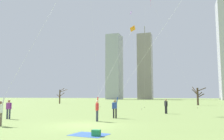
{
  "coord_description": "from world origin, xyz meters",
  "views": [
    {
      "loc": [
        6.82,
        -14.49,
        1.95
      ],
      "look_at": [
        0.0,
        6.0,
        4.35
      ],
      "focal_mm": 37.62,
      "sensor_mm": 36.0,
      "label": 1
    }
  ],
  "objects_px": {
    "bystander_far_off_by_trees": "(166,105)",
    "bare_tree_rightmost": "(60,96)",
    "bystander_watching_nearby": "(9,108)",
    "kite_flyer_far_back_orange": "(103,97)",
    "picnic_spot": "(93,134)",
    "kite_flyer_foreground_left_white": "(130,84)",
    "distant_kite_low_near_trees_pink": "(155,9)",
    "distant_kite_drifting_left_purple": "(132,24)",
    "bare_tree_right_of_center": "(198,95)",
    "kite_flyer_midfield_center_red": "(15,83)"
  },
  "relations": [
    {
      "from": "bystander_far_off_by_trees",
      "to": "picnic_spot",
      "type": "xyz_separation_m",
      "value": [
        -2.03,
        -15.84,
        -0.81
      ]
    },
    {
      "from": "bystander_watching_nearby",
      "to": "bare_tree_rightmost",
      "type": "distance_m",
      "value": 40.71
    },
    {
      "from": "bare_tree_rightmost",
      "to": "distant_kite_low_near_trees_pink",
      "type": "bearing_deg",
      "value": -23.94
    },
    {
      "from": "picnic_spot",
      "to": "distant_kite_low_near_trees_pink",
      "type": "bearing_deg",
      "value": 91.71
    },
    {
      "from": "kite_flyer_far_back_orange",
      "to": "bare_tree_right_of_center",
      "type": "bearing_deg",
      "value": 76.76
    },
    {
      "from": "bystander_far_off_by_trees",
      "to": "distant_kite_drifting_left_purple",
      "type": "xyz_separation_m",
      "value": [
        -5.94,
        9.14,
        12.67
      ]
    },
    {
      "from": "kite_flyer_foreground_left_white",
      "to": "distant_kite_drifting_left_purple",
      "type": "height_order",
      "value": "kite_flyer_foreground_left_white"
    },
    {
      "from": "kite_flyer_far_back_orange",
      "to": "distant_kite_drifting_left_purple",
      "type": "height_order",
      "value": "distant_kite_drifting_left_purple"
    },
    {
      "from": "kite_flyer_far_back_orange",
      "to": "kite_flyer_midfield_center_red",
      "type": "bearing_deg",
      "value": -134.82
    },
    {
      "from": "picnic_spot",
      "to": "bare_tree_rightmost",
      "type": "xyz_separation_m",
      "value": [
        -27.2,
        42.42,
        1.95
      ]
    },
    {
      "from": "kite_flyer_far_back_orange",
      "to": "distant_kite_low_near_trees_pink",
      "type": "height_order",
      "value": "distant_kite_low_near_trees_pink"
    },
    {
      "from": "kite_flyer_foreground_left_white",
      "to": "kite_flyer_midfield_center_red",
      "type": "height_order",
      "value": "kite_flyer_foreground_left_white"
    },
    {
      "from": "bystander_watching_nearby",
      "to": "bystander_far_off_by_trees",
      "type": "xyz_separation_m",
      "value": [
        12.19,
        10.38,
        0.0
      ]
    },
    {
      "from": "kite_flyer_midfield_center_red",
      "to": "bare_tree_rightmost",
      "type": "relative_size",
      "value": 3.64
    },
    {
      "from": "bystander_far_off_by_trees",
      "to": "distant_kite_low_near_trees_pink",
      "type": "height_order",
      "value": "distant_kite_low_near_trees_pink"
    },
    {
      "from": "distant_kite_low_near_trees_pink",
      "to": "distant_kite_drifting_left_purple",
      "type": "xyz_separation_m",
      "value": [
        -2.99,
        -5.77,
        -4.21
      ]
    },
    {
      "from": "kite_flyer_midfield_center_red",
      "to": "bystander_watching_nearby",
      "type": "relative_size",
      "value": 8.99
    },
    {
      "from": "kite_flyer_foreground_left_white",
      "to": "bare_tree_rightmost",
      "type": "xyz_separation_m",
      "value": [
        -26.79,
        33.09,
        -1.01
      ]
    },
    {
      "from": "bystander_far_off_by_trees",
      "to": "distant_kite_drifting_left_purple",
      "type": "height_order",
      "value": "distant_kite_drifting_left_purple"
    },
    {
      "from": "bystander_watching_nearby",
      "to": "picnic_spot",
      "type": "relative_size",
      "value": 0.83
    },
    {
      "from": "kite_flyer_foreground_left_white",
      "to": "bare_tree_right_of_center",
      "type": "xyz_separation_m",
      "value": [
        6.59,
        33.53,
        -0.9
      ]
    },
    {
      "from": "bare_tree_rightmost",
      "to": "kite_flyer_foreground_left_white",
      "type": "bearing_deg",
      "value": -51.01
    },
    {
      "from": "bystander_far_off_by_trees",
      "to": "distant_kite_low_near_trees_pink",
      "type": "relative_size",
      "value": 0.08
    },
    {
      "from": "bystander_far_off_by_trees",
      "to": "bare_tree_rightmost",
      "type": "xyz_separation_m",
      "value": [
        -29.23,
        26.58,
        1.14
      ]
    },
    {
      "from": "distant_kite_low_near_trees_pink",
      "to": "bare_tree_rightmost",
      "type": "xyz_separation_m",
      "value": [
        -26.28,
        11.67,
        -15.73
      ]
    },
    {
      "from": "bare_tree_rightmost",
      "to": "bare_tree_right_of_center",
      "type": "bearing_deg",
      "value": 0.76
    },
    {
      "from": "kite_flyer_foreground_left_white",
      "to": "bare_tree_rightmost",
      "type": "bearing_deg",
      "value": 128.99
    },
    {
      "from": "kite_flyer_far_back_orange",
      "to": "picnic_spot",
      "type": "bearing_deg",
      "value": -72.83
    },
    {
      "from": "distant_kite_low_near_trees_pink",
      "to": "kite_flyer_far_back_orange",
      "type": "bearing_deg",
      "value": -93.16
    },
    {
      "from": "picnic_spot",
      "to": "kite_flyer_foreground_left_white",
      "type": "bearing_deg",
      "value": 92.52
    },
    {
      "from": "bystander_watching_nearby",
      "to": "distant_kite_low_near_trees_pink",
      "type": "height_order",
      "value": "distant_kite_low_near_trees_pink"
    },
    {
      "from": "kite_flyer_foreground_left_white",
      "to": "bystander_far_off_by_trees",
      "type": "height_order",
      "value": "kite_flyer_foreground_left_white"
    },
    {
      "from": "distant_kite_low_near_trees_pink",
      "to": "bare_tree_right_of_center",
      "type": "relative_size",
      "value": 5.15
    },
    {
      "from": "picnic_spot",
      "to": "bare_tree_rightmost",
      "type": "height_order",
      "value": "bare_tree_rightmost"
    },
    {
      "from": "distant_kite_low_near_trees_pink",
      "to": "distant_kite_drifting_left_purple",
      "type": "height_order",
      "value": "distant_kite_low_near_trees_pink"
    },
    {
      "from": "bystander_watching_nearby",
      "to": "kite_flyer_midfield_center_red",
      "type": "bearing_deg",
      "value": -43.76
    },
    {
      "from": "kite_flyer_far_back_orange",
      "to": "distant_kite_low_near_trees_pink",
      "type": "distance_m",
      "value": 28.46
    },
    {
      "from": "kite_flyer_far_back_orange",
      "to": "bystander_watching_nearby",
      "type": "xyz_separation_m",
      "value": [
        -7.94,
        -1.71,
        -0.98
      ]
    },
    {
      "from": "picnic_spot",
      "to": "kite_flyer_midfield_center_red",
      "type": "bearing_deg",
      "value": 160.96
    },
    {
      "from": "bystander_watching_nearby",
      "to": "picnic_spot",
      "type": "xyz_separation_m",
      "value": [
        10.16,
        -5.46,
        -0.81
      ]
    },
    {
      "from": "kite_flyer_midfield_center_red",
      "to": "distant_kite_low_near_trees_pink",
      "type": "relative_size",
      "value": 0.71
    },
    {
      "from": "bystander_watching_nearby",
      "to": "bare_tree_right_of_center",
      "type": "bearing_deg",
      "value": 66.41
    },
    {
      "from": "kite_flyer_midfield_center_red",
      "to": "bystander_far_off_by_trees",
      "type": "bearing_deg",
      "value": 56.2
    },
    {
      "from": "distant_kite_low_near_trees_pink",
      "to": "bare_tree_rightmost",
      "type": "relative_size",
      "value": 5.11
    },
    {
      "from": "kite_flyer_foreground_left_white",
      "to": "distant_kite_low_near_trees_pink",
      "type": "distance_m",
      "value": 26.0
    },
    {
      "from": "bystander_watching_nearby",
      "to": "distant_kite_low_near_trees_pink",
      "type": "xyz_separation_m",
      "value": [
        9.24,
        25.29,
        16.87
      ]
    },
    {
      "from": "bystander_far_off_by_trees",
      "to": "bare_tree_right_of_center",
      "type": "relative_size",
      "value": 0.41
    },
    {
      "from": "bystander_watching_nearby",
      "to": "distant_kite_low_near_trees_pink",
      "type": "relative_size",
      "value": 0.08
    },
    {
      "from": "picnic_spot",
      "to": "kite_flyer_far_back_orange",
      "type": "bearing_deg",
      "value": 107.17
    },
    {
      "from": "distant_kite_low_near_trees_pink",
      "to": "picnic_spot",
      "type": "bearing_deg",
      "value": -88.29
    }
  ]
}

